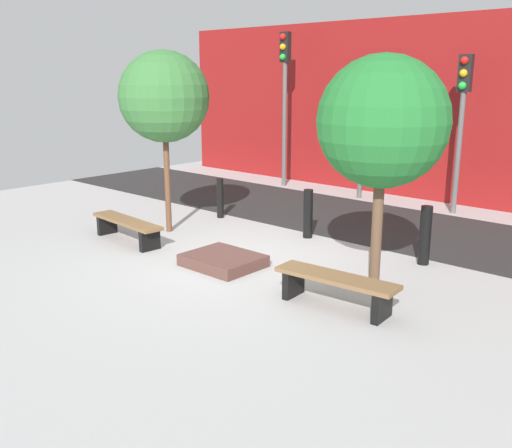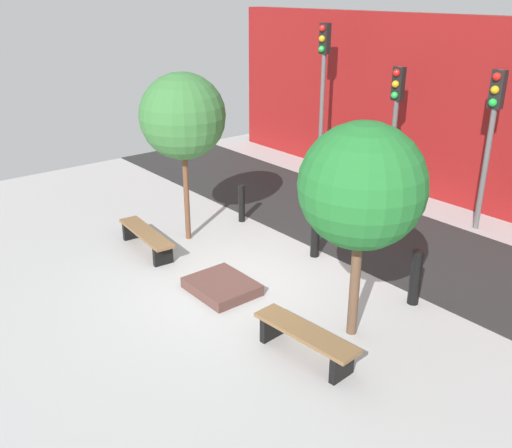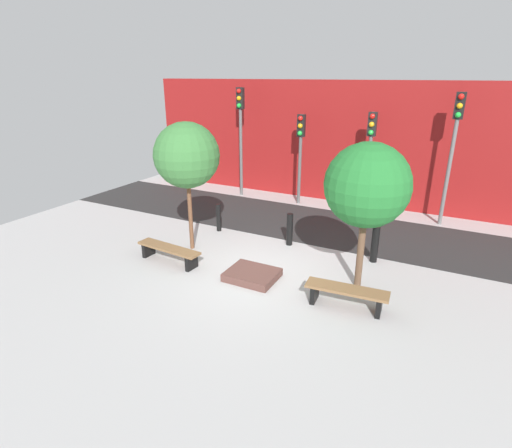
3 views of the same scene
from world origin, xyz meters
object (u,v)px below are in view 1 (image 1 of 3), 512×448
at_px(planter_bed, 223,260).
at_px(traffic_light_mid_west, 363,107).
at_px(bench_right, 336,285).
at_px(bollard_center, 425,235).
at_px(bollard_left, 308,214).
at_px(bench_left, 127,226).
at_px(tree_behind_right_bench, 383,122).
at_px(traffic_light_west, 285,83).
at_px(bollard_far_left, 220,198).
at_px(traffic_light_mid_east, 462,105).
at_px(tree_behind_left_bench, 164,97).

distance_m(planter_bed, traffic_light_mid_west, 6.61).
xyz_separation_m(bench_right, bollard_center, (0.05, 2.49, 0.17)).
bearing_deg(bollard_left, bench_left, -133.20).
relative_size(tree_behind_right_bench, traffic_light_west, 0.80).
relative_size(bollard_far_left, traffic_light_mid_west, 0.27).
bearing_deg(planter_bed, traffic_light_mid_west, 101.49).
xyz_separation_m(bench_left, planter_bed, (2.34, 0.20, -0.22)).
bearing_deg(traffic_light_mid_west, traffic_light_mid_east, 0.01).
xyz_separation_m(traffic_light_west, traffic_light_mid_east, (4.97, -0.00, -0.44)).
bearing_deg(tree_behind_right_bench, traffic_light_west, 138.82).
distance_m(planter_bed, bollard_left, 2.32).
relative_size(bench_left, bollard_center, 1.92).
xyz_separation_m(bench_left, tree_behind_left_bench, (-0.00, 1.00, 2.32)).
xyz_separation_m(planter_bed, traffic_light_west, (-3.73, 6.11, 2.75)).
xyz_separation_m(planter_bed, tree_behind_right_bench, (2.34, 0.80, 2.31)).
xyz_separation_m(bench_left, bollard_far_left, (-0.05, 2.49, 0.12)).
height_order(traffic_light_mid_west, traffic_light_mid_east, traffic_light_mid_east).
bearing_deg(bollard_far_left, bench_left, -88.86).
height_order(bench_right, bollard_far_left, bollard_far_left).
xyz_separation_m(traffic_light_mid_west, traffic_light_mid_east, (2.49, 0.00, 0.12)).
distance_m(tree_behind_left_bench, bollard_left, 3.52).
bearing_deg(traffic_light_west, bollard_center, -31.97).
bearing_deg(traffic_light_mid_east, tree_behind_right_bench, -78.31).
height_order(planter_bed, bollard_center, bollard_center).
height_order(bench_right, tree_behind_left_bench, tree_behind_left_bench).
relative_size(bollard_left, traffic_light_west, 0.23).
bearing_deg(bench_left, traffic_light_mid_east, 64.95).
xyz_separation_m(planter_bed, traffic_light_mid_east, (1.24, 6.11, 2.31)).
distance_m(traffic_light_mid_west, traffic_light_mid_east, 2.49).
relative_size(bench_left, traffic_light_mid_east, 0.55).
bearing_deg(bollard_center, traffic_light_mid_west, 133.59).
bearing_deg(bollard_far_left, tree_behind_left_bench, -88.09).
bearing_deg(tree_behind_left_bench, bollard_left, 32.48).
relative_size(bench_right, traffic_light_mid_east, 0.50).
distance_m(bench_right, bollard_left, 3.42).
xyz_separation_m(bench_right, traffic_light_mid_east, (-1.10, 6.31, 2.08)).
distance_m(planter_bed, traffic_light_west, 7.67).
relative_size(traffic_light_west, traffic_light_mid_east, 1.20).
bearing_deg(tree_behind_left_bench, bench_left, -90.00).
relative_size(planter_bed, tree_behind_left_bench, 0.34).
xyz_separation_m(tree_behind_right_bench, bollard_far_left, (-4.73, 1.49, -1.97)).
height_order(bollard_far_left, traffic_light_mid_east, traffic_light_mid_east).
distance_m(bollard_far_left, bollard_center, 4.78).
bearing_deg(bench_left, planter_bed, 9.43).
relative_size(bollard_left, traffic_light_mid_east, 0.27).
xyz_separation_m(bollard_far_left, traffic_light_west, (-1.34, 3.82, 2.41)).
height_order(bench_left, bollard_far_left, bollard_far_left).
bearing_deg(planter_bed, bench_right, -4.88).
distance_m(bench_left, bollard_center, 5.35).
bearing_deg(planter_bed, bollard_far_left, 136.19).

